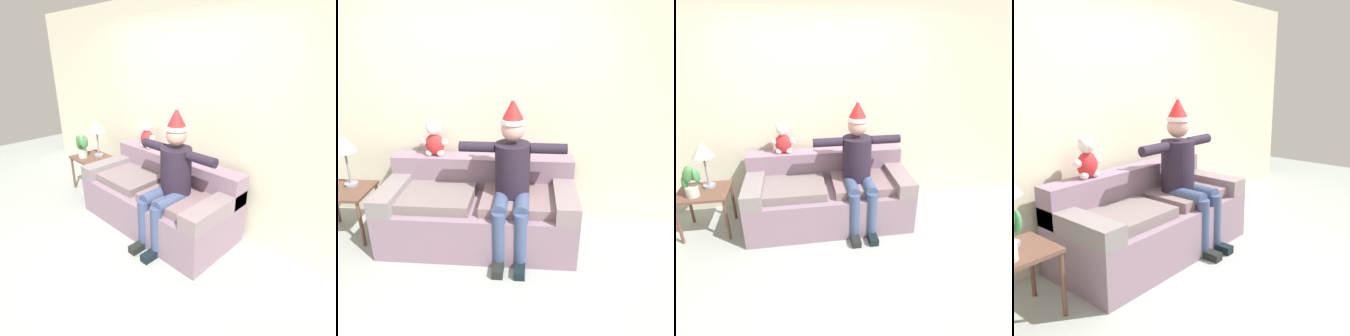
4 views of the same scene
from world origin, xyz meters
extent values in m
plane|color=#969E97|center=(0.00, 0.00, 0.00)|extent=(10.00, 10.00, 0.00)
cube|color=beige|center=(0.00, 1.55, 1.35)|extent=(7.00, 0.10, 2.70)
cube|color=gray|center=(0.00, 0.97, 0.24)|extent=(1.95, 0.90, 0.48)
cube|color=gray|center=(0.00, 1.30, 0.66)|extent=(1.95, 0.24, 0.35)
cube|color=gray|center=(-0.87, 0.97, 0.56)|extent=(0.22, 0.90, 0.17)
cube|color=gray|center=(0.87, 0.97, 0.56)|extent=(0.22, 0.90, 0.17)
cube|color=slate|center=(-0.44, 0.92, 0.53)|extent=(0.78, 0.63, 0.10)
cube|color=slate|center=(0.44, 0.92, 0.53)|extent=(0.78, 0.63, 0.10)
cylinder|color=#251C2B|center=(0.35, 0.95, 0.84)|extent=(0.34, 0.34, 0.52)
sphere|color=tan|center=(0.35, 0.95, 1.24)|extent=(0.22, 0.22, 0.22)
cylinder|color=white|center=(0.35, 0.95, 1.32)|extent=(0.23, 0.23, 0.04)
cone|color=red|center=(0.35, 0.95, 1.43)|extent=(0.21, 0.21, 0.20)
sphere|color=white|center=(0.35, 0.95, 1.53)|extent=(0.06, 0.06, 0.06)
cylinder|color=#3B4970|center=(0.25, 0.75, 0.58)|extent=(0.14, 0.40, 0.14)
cylinder|color=#3B4970|center=(0.25, 0.55, 0.29)|extent=(0.13, 0.13, 0.58)
cube|color=black|center=(0.25, 0.47, 0.04)|extent=(0.10, 0.24, 0.08)
cylinder|color=#3B4970|center=(0.45, 0.75, 0.58)|extent=(0.14, 0.40, 0.14)
cylinder|color=#3B4970|center=(0.45, 0.55, 0.29)|extent=(0.13, 0.13, 0.58)
cube|color=black|center=(0.45, 0.47, 0.04)|extent=(0.10, 0.24, 0.08)
cylinder|color=#251C2B|center=(0.01, 0.95, 1.06)|extent=(0.34, 0.10, 0.10)
cylinder|color=#251C2B|center=(0.69, 0.95, 1.06)|extent=(0.34, 0.10, 0.10)
ellipsoid|color=red|center=(-0.51, 1.30, 0.95)|extent=(0.20, 0.16, 0.24)
sphere|color=white|center=(-0.51, 1.30, 1.13)|extent=(0.15, 0.15, 0.15)
sphere|color=white|center=(-0.51, 1.24, 1.12)|extent=(0.07, 0.07, 0.07)
sphere|color=white|center=(-0.56, 1.30, 1.18)|extent=(0.05, 0.05, 0.05)
sphere|color=white|center=(-0.46, 1.30, 1.18)|extent=(0.05, 0.05, 0.05)
sphere|color=white|center=(-0.62, 1.30, 0.98)|extent=(0.08, 0.08, 0.08)
sphere|color=white|center=(-0.57, 1.27, 0.87)|extent=(0.08, 0.08, 0.08)
sphere|color=white|center=(-0.41, 1.30, 0.98)|extent=(0.08, 0.08, 0.08)
sphere|color=white|center=(-0.45, 1.27, 0.87)|extent=(0.08, 0.08, 0.08)
cube|color=brown|center=(-1.44, 0.98, 0.53)|extent=(0.58, 0.48, 0.03)
cylinder|color=brown|center=(-1.19, 0.76, 0.26)|extent=(0.04, 0.04, 0.51)
cylinder|color=brown|center=(-1.19, 1.19, 0.26)|extent=(0.04, 0.04, 0.51)
cylinder|color=gray|center=(-1.40, 1.07, 0.56)|extent=(0.14, 0.14, 0.03)
cylinder|color=gray|center=(-1.40, 1.07, 0.75)|extent=(0.02, 0.02, 0.35)
cone|color=beige|center=(-1.40, 1.07, 1.01)|extent=(0.24, 0.24, 0.18)
camera|label=1|loc=(2.27, -1.15, 2.03)|focal=30.15mm
camera|label=2|loc=(0.50, -1.94, 2.08)|focal=34.74mm
camera|label=3|loc=(-0.33, -2.28, 2.22)|focal=32.19mm
camera|label=4|loc=(-2.64, -1.55, 1.76)|focal=42.09mm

